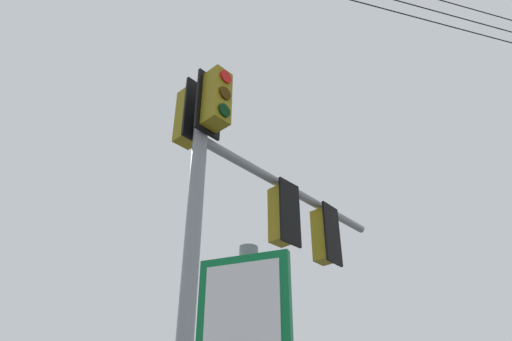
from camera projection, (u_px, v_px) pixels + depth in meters
name	position (u px, v px, depth m)	size (l,w,h in m)	color
signal_mast_assembly	(243.00, 216.00, 6.42)	(1.82, 4.19, 6.73)	gray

